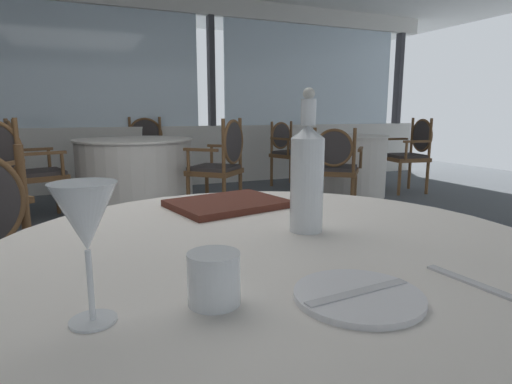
% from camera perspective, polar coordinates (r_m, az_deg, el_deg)
% --- Properties ---
extents(ground_plane, '(14.10, 14.10, 0.00)m').
position_cam_1_polar(ground_plane, '(2.43, -17.50, -15.16)').
color(ground_plane, '#4C5156').
extents(window_wall_far, '(10.85, 0.14, 2.63)m').
position_cam_1_polar(window_wall_far, '(5.99, -22.03, 10.07)').
color(window_wall_far, silver).
rests_on(window_wall_far, ground_plane).
extents(side_plate, '(0.20, 0.20, 0.01)m').
position_cam_1_polar(side_plate, '(0.69, 13.68, -13.50)').
color(side_plate, white).
rests_on(side_plate, foreground_table).
extents(butter_knife, '(0.19, 0.03, 0.00)m').
position_cam_1_polar(butter_knife, '(0.69, 13.70, -13.10)').
color(butter_knife, silver).
rests_on(butter_knife, foreground_table).
extents(dinner_fork, '(0.03, 0.19, 0.00)m').
position_cam_1_polar(dinner_fork, '(0.81, 27.79, -11.04)').
color(dinner_fork, silver).
rests_on(dinner_fork, foreground_table).
extents(water_bottle, '(0.08, 0.08, 0.34)m').
position_cam_1_polar(water_bottle, '(1.01, 6.93, 2.27)').
color(water_bottle, white).
rests_on(water_bottle, foreground_table).
extents(wine_glass, '(0.09, 0.09, 0.19)m').
position_cam_1_polar(wine_glass, '(0.60, -22.11, -3.54)').
color(wine_glass, white).
rests_on(wine_glass, foreground_table).
extents(water_tumbler, '(0.08, 0.08, 0.08)m').
position_cam_1_polar(water_tumbler, '(0.65, -5.46, -11.53)').
color(water_tumbler, white).
rests_on(water_tumbler, foreground_table).
extents(menu_book, '(0.37, 0.31, 0.02)m').
position_cam_1_polar(menu_book, '(1.29, -3.88, -1.58)').
color(menu_book, '#512319').
rests_on(menu_book, foreground_table).
extents(background_table_2, '(1.09, 1.09, 0.76)m').
position_cam_1_polar(background_table_2, '(5.47, 11.73, 3.55)').
color(background_table_2, white).
rests_on(background_table_2, ground_plane).
extents(dining_chair_2_0, '(0.66, 0.65, 0.89)m').
position_cam_1_polar(dining_chair_2_0, '(4.50, 10.63, 3.91)').
color(dining_chair_2_0, brown).
rests_on(dining_chair_2_0, ground_plane).
extents(dining_chair_2_1, '(0.54, 0.59, 0.97)m').
position_cam_1_polar(dining_chair_2_1, '(5.93, 20.42, 5.46)').
color(dining_chair_2_1, brown).
rests_on(dining_chair_2_1, ground_plane).
extents(dining_chair_2_2, '(0.63, 0.59, 0.92)m').
position_cam_1_polar(dining_chair_2_2, '(6.06, 4.29, 5.99)').
color(dining_chair_2_2, brown).
rests_on(dining_chair_2_2, ground_plane).
extents(background_table_3, '(1.28, 1.28, 0.76)m').
position_cam_1_polar(background_table_3, '(4.87, -15.96, 2.49)').
color(background_table_3, white).
rests_on(background_table_3, ground_plane).
extents(dining_chair_3_0, '(0.61, 0.56, 0.98)m').
position_cam_1_polar(dining_chair_3_0, '(5.91, -14.79, 5.71)').
color(dining_chair_3_0, brown).
rests_on(dining_chair_3_0, ground_plane).
extents(dining_chair_3_1, '(0.57, 0.61, 0.99)m').
position_cam_1_polar(dining_chair_3_1, '(4.54, -28.62, 3.44)').
color(dining_chair_3_1, brown).
rests_on(dining_chair_3_1, ground_plane).
extents(dining_chair_3_2, '(0.66, 0.66, 0.99)m').
position_cam_1_polar(dining_chair_3_2, '(4.28, -4.56, 4.43)').
color(dining_chair_3_2, brown).
rests_on(dining_chair_3_2, ground_plane).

